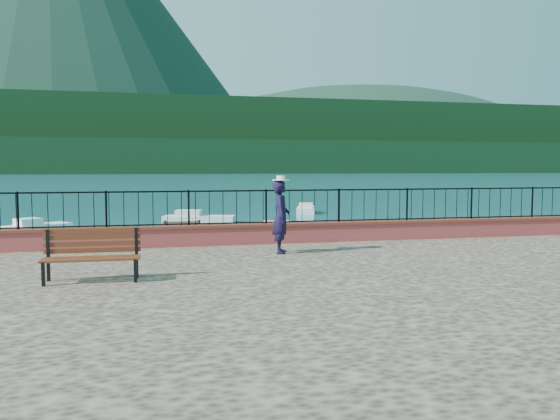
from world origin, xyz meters
name	(u,v)px	position (x,y,z in m)	size (l,w,h in m)	color
ground	(312,318)	(0.00, 0.00, 0.00)	(2000.00, 2000.00, 0.00)	#19596B
promenade	(455,404)	(0.00, -6.00, 0.60)	(30.00, 20.00, 1.20)	#332821
parapet	(276,233)	(0.00, 3.70, 1.49)	(28.00, 0.46, 0.58)	#A73D3C
railing	(276,207)	(0.00, 3.70, 2.25)	(27.00, 0.05, 0.95)	black
dock	(189,243)	(-2.00, 12.00, 0.15)	(2.00, 16.00, 0.30)	#2D231C
far_forest	(160,157)	(0.00, 300.00, 9.00)	(900.00, 60.00, 18.00)	black
foothills	(159,139)	(0.00, 360.00, 22.00)	(900.00, 120.00, 44.00)	black
volcano	(51,11)	(-120.00, 700.00, 190.00)	(560.00, 560.00, 380.00)	#142D23
companion_hill	(360,170)	(220.00, 560.00, 0.00)	(448.00, 384.00, 180.00)	#142D23
park_bench	(92,266)	(-4.62, -0.70, 1.50)	(1.83, 0.64, 1.01)	black
person	(281,217)	(-0.29, 1.88, 2.13)	(0.68, 0.45, 1.87)	black
hat	(281,178)	(-0.29, 1.88, 3.13)	(0.44, 0.44, 0.12)	white
boat_0	(143,251)	(-3.85, 8.41, 0.40)	(3.96, 1.30, 0.80)	silver
boat_1	(289,229)	(2.95, 14.09, 0.40)	(3.68, 1.30, 0.80)	silver
boat_2	(421,227)	(9.63, 13.33, 0.40)	(4.17, 1.30, 0.80)	silver
boat_3	(38,225)	(-9.40, 18.80, 0.40)	(3.25, 1.30, 0.80)	white
boat_4	(199,216)	(-0.77, 22.06, 0.40)	(4.33, 1.30, 0.80)	silver
boat_5	(306,208)	(7.57, 27.38, 0.40)	(3.24, 1.30, 0.80)	silver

